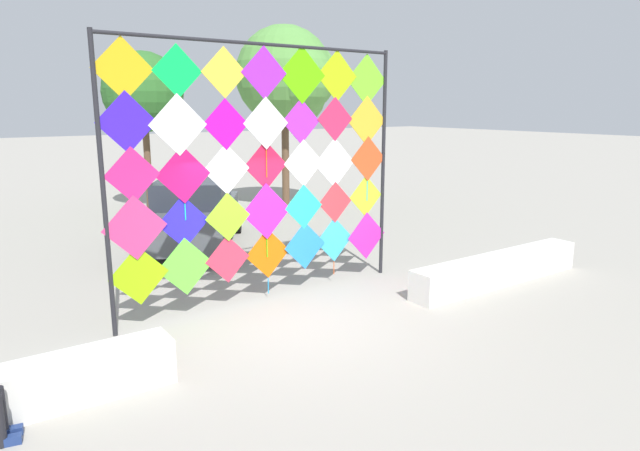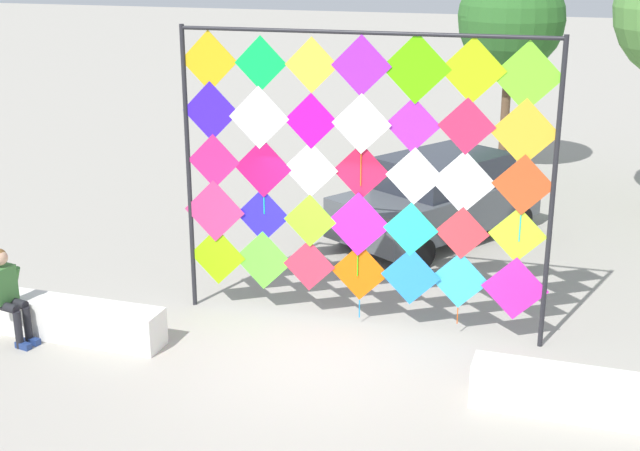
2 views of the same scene
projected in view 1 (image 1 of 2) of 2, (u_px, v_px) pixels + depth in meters
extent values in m
plane|color=#9E998E|center=(299.00, 326.00, 8.55)|extent=(120.00, 120.00, 0.00)
cube|color=silver|center=(498.00, 269.00, 10.57)|extent=(4.22, 0.52, 0.55)
cylinder|color=#232328|center=(103.00, 190.00, 7.75)|extent=(0.07, 0.07, 4.34)
cylinder|color=#232328|center=(383.00, 166.00, 10.83)|extent=(0.07, 0.07, 4.34)
cylinder|color=#232328|center=(264.00, 44.00, 8.84)|extent=(5.31, 0.21, 0.06)
cube|color=#95DE10|center=(139.00, 276.00, 8.27)|extent=(0.92, 0.04, 0.92)
cube|color=#66F13C|center=(186.00, 266.00, 8.71)|extent=(0.93, 0.04, 0.93)
cube|color=#D4324D|center=(228.00, 259.00, 9.13)|extent=(0.81, 0.04, 0.81)
cube|color=orange|center=(268.00, 253.00, 9.60)|extent=(0.88, 0.04, 0.88)
cylinder|color=#1695E5|center=(268.00, 285.00, 9.73)|extent=(0.02, 0.02, 0.29)
cube|color=#288AEF|center=(305.00, 246.00, 10.01)|extent=(0.88, 0.04, 0.88)
cube|color=#3BBEF4|center=(334.00, 240.00, 10.44)|extent=(0.85, 0.04, 0.85)
cylinder|color=#E55316|center=(334.00, 268.00, 10.56)|extent=(0.02, 0.02, 0.26)
cube|color=#D028B2|center=(367.00, 236.00, 10.87)|extent=(0.94, 0.04, 0.94)
cube|color=#D73577|center=(135.00, 228.00, 8.09)|extent=(0.97, 0.04, 0.97)
cube|color=#2921F0|center=(184.00, 222.00, 8.57)|extent=(0.84, 0.04, 0.84)
cube|color=#8DDB26|center=(228.00, 217.00, 8.97)|extent=(0.80, 0.04, 0.80)
cube|color=#D722ED|center=(267.00, 211.00, 9.39)|extent=(0.96, 0.04, 0.96)
cylinder|color=#2DE516|center=(267.00, 248.00, 9.54)|extent=(0.02, 0.02, 0.33)
cube|color=#26D3B1|center=(304.00, 207.00, 9.84)|extent=(0.80, 0.04, 0.80)
cube|color=#F63842|center=(335.00, 202.00, 10.27)|extent=(0.77, 0.03, 0.77)
cube|color=#C3F22D|center=(366.00, 196.00, 10.72)|extent=(0.81, 0.04, 0.81)
cube|color=#D12278|center=(132.00, 175.00, 7.95)|extent=(0.83, 0.04, 0.83)
cylinder|color=#16E580|center=(135.00, 216.00, 8.08)|extent=(0.02, 0.02, 0.37)
cube|color=#CC1364|center=(184.00, 175.00, 8.41)|extent=(0.89, 0.04, 0.89)
cylinder|color=#16E58B|center=(185.00, 212.00, 8.54)|extent=(0.02, 0.02, 0.26)
cube|color=white|center=(227.00, 169.00, 8.82)|extent=(0.82, 0.04, 0.82)
cylinder|color=#E51678|center=(228.00, 204.00, 8.95)|extent=(0.02, 0.02, 0.31)
cube|color=#DC1A43|center=(266.00, 165.00, 9.27)|extent=(0.83, 0.04, 0.83)
cylinder|color=#16E5BA|center=(266.00, 200.00, 9.40)|extent=(0.02, 0.02, 0.34)
cube|color=white|center=(304.00, 163.00, 9.71)|extent=(0.83, 0.04, 0.83)
cylinder|color=#C1E516|center=(304.00, 198.00, 9.85)|extent=(0.02, 0.02, 0.42)
cube|color=white|center=(335.00, 163.00, 10.11)|extent=(0.91, 0.04, 0.91)
cylinder|color=#2B16E5|center=(334.00, 196.00, 10.25)|extent=(0.02, 0.02, 0.32)
cube|color=#D84E22|center=(368.00, 159.00, 10.56)|extent=(0.85, 0.04, 0.85)
cylinder|color=#16B3E5|center=(367.00, 191.00, 10.70)|extent=(0.02, 0.02, 0.38)
cube|color=#371AD5|center=(127.00, 122.00, 7.78)|extent=(0.88, 0.04, 0.88)
cylinder|color=#C5E516|center=(129.00, 163.00, 7.91)|extent=(0.02, 0.02, 0.26)
cube|color=white|center=(178.00, 125.00, 8.22)|extent=(0.92, 0.04, 0.92)
cube|color=#D510B7|center=(226.00, 124.00, 8.68)|extent=(0.80, 0.04, 0.80)
cylinder|color=#16E535|center=(227.00, 164.00, 8.82)|extent=(0.02, 0.02, 0.45)
cube|color=white|center=(266.00, 123.00, 9.10)|extent=(0.86, 0.04, 0.86)
cylinder|color=orange|center=(267.00, 163.00, 9.25)|extent=(0.02, 0.02, 0.46)
cube|color=#B72CD5|center=(301.00, 121.00, 9.53)|extent=(0.78, 0.03, 0.78)
cube|color=#DB2856|center=(335.00, 119.00, 9.94)|extent=(0.79, 0.04, 0.79)
cylinder|color=#16E5B0|center=(335.00, 148.00, 10.06)|extent=(0.02, 0.02, 0.25)
cube|color=gold|center=(367.00, 121.00, 10.40)|extent=(0.93, 0.04, 0.93)
cylinder|color=blue|center=(366.00, 156.00, 10.55)|extent=(0.02, 0.02, 0.38)
cube|color=gold|center=(123.00, 69.00, 7.63)|extent=(0.88, 0.04, 0.88)
cube|color=#0EE852|center=(177.00, 71.00, 8.09)|extent=(0.78, 0.03, 0.78)
cube|color=yellow|center=(224.00, 72.00, 8.52)|extent=(0.78, 0.03, 0.78)
cube|color=#A327D8|center=(264.00, 73.00, 8.92)|extent=(0.85, 0.04, 0.85)
cylinder|color=#54E516|center=(265.00, 113.00, 9.06)|extent=(0.02, 0.02, 0.44)
cube|color=#5EE20B|center=(302.00, 75.00, 9.37)|extent=(0.96, 0.04, 0.96)
cube|color=#B0DE13|center=(337.00, 76.00, 9.81)|extent=(0.90, 0.04, 0.90)
cylinder|color=#4516E5|center=(336.00, 114.00, 9.96)|extent=(0.02, 0.02, 0.41)
cube|color=#77E52C|center=(367.00, 80.00, 10.24)|extent=(0.94, 0.04, 0.94)
cube|color=navy|center=(9.00, 441.00, 5.56)|extent=(0.25, 0.14, 0.09)
cylinder|color=black|center=(1.00, 413.00, 5.64)|extent=(0.11, 0.11, 0.55)
cube|color=navy|center=(10.00, 432.00, 5.71)|extent=(0.25, 0.14, 0.09)
cube|color=#4C5156|center=(194.00, 220.00, 13.24)|extent=(3.69, 4.53, 0.75)
cube|color=#282D38|center=(193.00, 191.00, 13.24)|extent=(2.56, 2.83, 0.60)
cylinder|color=black|center=(226.00, 250.00, 11.99)|extent=(0.48, 0.59, 0.56)
cylinder|color=black|center=(142.00, 251.00, 11.86)|extent=(0.48, 0.59, 0.56)
cylinder|color=black|center=(237.00, 222.00, 14.77)|extent=(0.48, 0.59, 0.56)
cylinder|color=black|center=(168.00, 223.00, 14.65)|extent=(0.48, 0.59, 0.56)
cylinder|color=brown|center=(286.00, 158.00, 17.79)|extent=(0.23, 0.23, 3.34)
sphere|color=#569342|center=(284.00, 75.00, 17.24)|extent=(3.04, 3.04, 3.04)
sphere|color=#569342|center=(298.00, 79.00, 16.84)|extent=(2.16, 2.16, 2.16)
sphere|color=#569342|center=(289.00, 91.00, 17.99)|extent=(2.51, 2.51, 2.51)
sphere|color=#569342|center=(301.00, 76.00, 17.43)|extent=(2.26, 2.26, 2.26)
cylinder|color=brown|center=(148.00, 164.00, 17.63)|extent=(0.21, 0.21, 3.00)
sphere|color=#2D6628|center=(143.00, 92.00, 17.16)|extent=(2.48, 2.48, 2.48)
sphere|color=#2D6628|center=(139.00, 87.00, 17.16)|extent=(1.44, 1.44, 1.44)
sphere|color=#2D6628|center=(134.00, 88.00, 16.88)|extent=(1.86, 1.86, 1.86)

